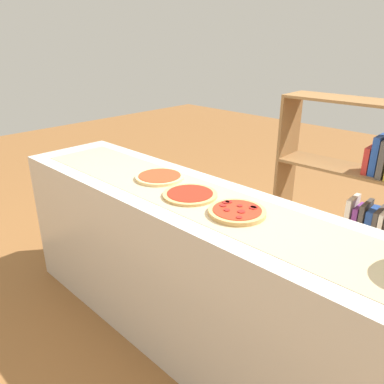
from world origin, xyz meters
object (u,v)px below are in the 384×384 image
Objects in this scene: pizza_plain_0 at (160,177)px; bookshelf at (352,207)px; pizza_pepperoni_2 at (237,212)px; pizza_plain_1 at (190,194)px.

bookshelf is (0.73, 1.07, -0.31)m from pizza_plain_0.
bookshelf is at bearing 84.52° from pizza_pepperoni_2.
pizza_plain_0 is 0.31m from pizza_plain_1.
pizza_plain_1 is (0.31, -0.06, -0.00)m from pizza_plain_0.
pizza_pepperoni_2 is (0.31, 0.00, 0.00)m from pizza_plain_1.
bookshelf reaches higher than pizza_plain_1.
pizza_plain_0 is 0.62m from pizza_pepperoni_2.
pizza_plain_1 is 1.05× the size of pizza_pepperoni_2.
pizza_plain_0 is at bearing 168.75° from pizza_plain_1.
pizza_pepperoni_2 reaches higher than pizza_plain_0.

